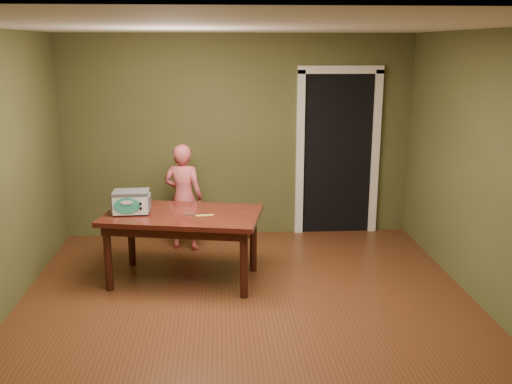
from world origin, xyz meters
TOP-DOWN VIEW (x-y plane):
  - floor at (0.00, 0.00)m, footprint 5.00×5.00m
  - room_shell at (0.00, 0.00)m, footprint 4.52×5.02m
  - doorway at (1.30, 2.78)m, footprint 1.10×0.66m
  - dining_table at (-0.65, 0.95)m, footprint 1.74×1.19m
  - toy_oven at (-1.17, 0.97)m, footprint 0.40×0.28m
  - baking_pan at (-0.57, 0.87)m, footprint 0.10×0.10m
  - spatula at (-0.41, 0.83)m, footprint 0.18×0.05m
  - child at (-0.69, 1.94)m, footprint 0.55×0.43m

SIDE VIEW (x-z plane):
  - floor at x=0.00m, z-range 0.00..0.00m
  - dining_table at x=-0.65m, z-range 0.28..1.03m
  - child at x=-0.69m, z-range 0.00..1.31m
  - spatula at x=-0.41m, z-range 0.75..0.76m
  - baking_pan at x=-0.57m, z-range 0.75..0.77m
  - toy_oven at x=-1.17m, z-range 0.76..1.00m
  - doorway at x=1.30m, z-range -0.07..2.18m
  - room_shell at x=0.00m, z-range 0.40..3.01m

